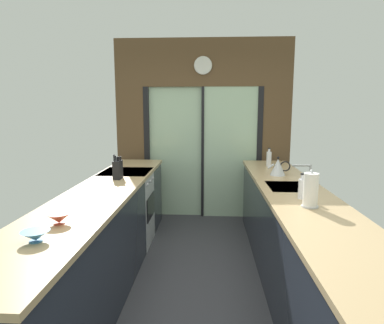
% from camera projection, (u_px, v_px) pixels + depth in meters
% --- Properties ---
extents(ground_plane, '(5.04, 7.60, 0.02)m').
position_uv_depth(ground_plane, '(199.00, 270.00, 3.54)').
color(ground_plane, '#38383D').
extents(back_wall_unit, '(2.64, 0.12, 2.70)m').
position_uv_depth(back_wall_unit, '(203.00, 119.00, 5.07)').
color(back_wall_unit, brown).
rests_on(back_wall_unit, ground_plane).
extents(left_counter_run, '(0.62, 3.80, 0.92)m').
position_uv_depth(left_counter_run, '(97.00, 243.00, 3.05)').
color(left_counter_run, '#1E232D').
rests_on(left_counter_run, ground_plane).
extents(right_counter_run, '(0.62, 3.80, 0.92)m').
position_uv_depth(right_counter_run, '(295.00, 240.00, 3.12)').
color(right_counter_run, '#1E232D').
rests_on(right_counter_run, ground_plane).
extents(sink_faucet, '(0.19, 0.02, 0.22)m').
position_uv_depth(sink_faucet, '(307.00, 171.00, 3.26)').
color(sink_faucet, '#B7BABC').
rests_on(sink_faucet, right_counter_run).
extents(oven_range, '(0.60, 0.60, 0.92)m').
position_uv_depth(oven_range, '(127.00, 208.00, 4.15)').
color(oven_range, '#B7BABC').
rests_on(oven_range, ground_plane).
extents(mixing_bowl_near, '(0.16, 0.16, 0.07)m').
position_uv_depth(mixing_bowl_near, '(36.00, 236.00, 1.92)').
color(mixing_bowl_near, teal).
rests_on(mixing_bowl_near, left_counter_run).
extents(mixing_bowl_far, '(0.16, 0.16, 0.07)m').
position_uv_depth(mixing_bowl_far, '(59.00, 218.00, 2.22)').
color(mixing_bowl_far, '#BC4C38').
rests_on(mixing_bowl_far, left_counter_run).
extents(knife_block, '(0.09, 0.14, 0.27)m').
position_uv_depth(knife_block, '(118.00, 169.00, 3.63)').
color(knife_block, black).
rests_on(knife_block, left_counter_run).
extents(kettle, '(0.26, 0.17, 0.22)m').
position_uv_depth(kettle, '(278.00, 167.00, 3.83)').
color(kettle, '#B7BABC').
rests_on(kettle, right_counter_run).
extents(soap_bottle_near, '(0.06, 0.06, 0.22)m').
position_uv_depth(soap_bottle_near, '(302.00, 188.00, 2.83)').
color(soap_bottle_near, silver).
rests_on(soap_bottle_near, right_counter_run).
extents(soap_bottle_far, '(0.06, 0.06, 0.25)m').
position_uv_depth(soap_bottle_far, '(269.00, 159.00, 4.41)').
color(soap_bottle_far, silver).
rests_on(soap_bottle_far, right_counter_run).
extents(paper_towel_roll, '(0.13, 0.13, 0.30)m').
position_uv_depth(paper_towel_roll, '(311.00, 190.00, 2.58)').
color(paper_towel_roll, '#B7BABC').
rests_on(paper_towel_roll, right_counter_run).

